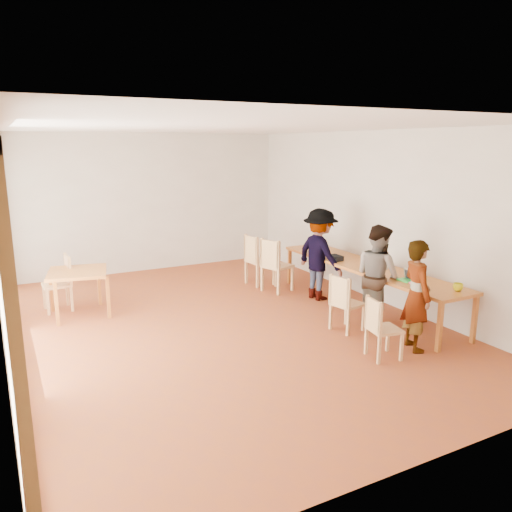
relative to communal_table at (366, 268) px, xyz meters
The scene contains 25 objects.
ground 2.62m from the communal_table, behind, with size 8.00×8.00×0.00m, color brown.
wall_back 5.09m from the communal_table, 119.80° to the left, with size 6.00×0.10×3.00m, color beige.
wall_front 4.48m from the communal_table, 124.52° to the right, with size 6.00×0.10×3.00m, color beige.
wall_right 1.01m from the communal_table, 36.11° to the left, with size 0.10×8.00×3.00m, color beige.
window_wall 5.53m from the communal_table, behind, with size 0.10×8.00×3.00m, color white.
ceiling 3.43m from the communal_table, behind, with size 6.00×8.00×0.04m, color white.
communal_table is the anchor object (origin of this frame).
side_table 4.80m from the communal_table, 156.81° to the left, with size 0.90×0.90×0.75m.
chair_near 2.11m from the communal_table, 125.17° to the right, with size 0.45×0.45×0.44m.
chair_mid 1.26m from the communal_table, 144.78° to the right, with size 0.47×0.47×0.46m.
chair_far 1.81m from the communal_table, 121.03° to the left, with size 0.61×0.61×0.55m.
chair_empty 2.38m from the communal_table, 114.95° to the left, with size 0.52×0.52×0.54m.
chair_spare 5.15m from the communal_table, 153.34° to the left, with size 0.46×0.46×0.50m.
person_near 1.79m from the communal_table, 108.05° to the right, with size 0.56×0.37×1.53m, color gray.
person_mid 0.85m from the communal_table, 118.46° to the right, with size 0.77×0.60×1.59m, color gray.
person_far 0.91m from the communal_table, 116.16° to the left, with size 1.07×0.61×1.65m, color gray.
laptop_near 1.05m from the communal_table, 94.76° to the right, with size 0.19×0.22×0.18m.
laptop_mid 0.28m from the communal_table, 105.11° to the right, with size 0.25×0.26×0.18m.
laptop_far 1.10m from the communal_table, 94.07° to the left, with size 0.26×0.28×0.20m.
yellow_mug 1.78m from the communal_table, 85.02° to the right, with size 0.14×0.14×0.11m, color #D7D30B.
green_bottle 0.40m from the communal_table, 88.43° to the right, with size 0.07×0.07×0.28m, color #16681A.
clear_glass 1.29m from the communal_table, 98.95° to the left, with size 0.07×0.07×0.09m, color silver.
condiment_cup 0.38m from the communal_table, 76.15° to the right, with size 0.08×0.08×0.06m, color white.
pink_phone 1.20m from the communal_table, 97.05° to the right, with size 0.05×0.10×0.01m, color #F84D8F.
black_pouch 0.61m from the communal_table, 112.10° to the left, with size 0.16×0.26×0.09m, color black.
Camera 1 is at (-2.96, -6.78, 2.75)m, focal length 35.00 mm.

